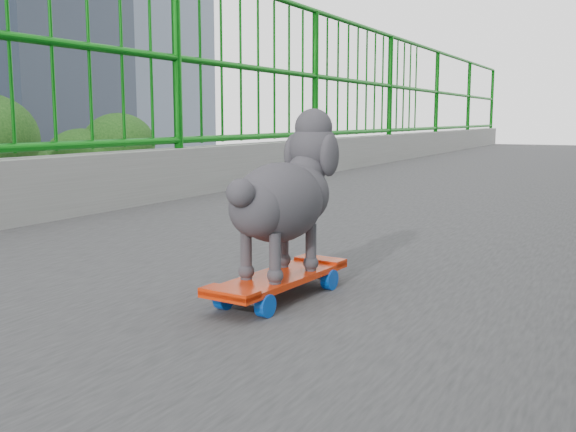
{
  "coord_description": "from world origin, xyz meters",
  "views": [
    {
      "loc": [
        1.14,
        -1.43,
        7.48
      ],
      "look_at": [
        0.31,
        0.18,
        7.22
      ],
      "focal_mm": 42.0,
      "sensor_mm": 36.0,
      "label": 1
    }
  ],
  "objects_px": {
    "skateboard": "(279,281)",
    "poodle": "(285,194)",
    "car_1": "(110,417)",
    "car_6": "(121,409)"
  },
  "relations": [
    {
      "from": "skateboard",
      "to": "car_6",
      "type": "relative_size",
      "value": 0.1
    },
    {
      "from": "poodle",
      "to": "car_6",
      "type": "bearing_deg",
      "value": 139.24
    },
    {
      "from": "skateboard",
      "to": "car_1",
      "type": "distance_m",
      "value": 14.9
    },
    {
      "from": "car_1",
      "to": "poodle",
      "type": "bearing_deg",
      "value": -45.02
    },
    {
      "from": "poodle",
      "to": "car_1",
      "type": "xyz_separation_m",
      "value": [
        -9.51,
        9.52,
        -6.58
      ]
    },
    {
      "from": "skateboard",
      "to": "poodle",
      "type": "relative_size",
      "value": 1.06
    },
    {
      "from": "poodle",
      "to": "car_1",
      "type": "distance_m",
      "value": 14.98
    },
    {
      "from": "skateboard",
      "to": "poodle",
      "type": "xyz_separation_m",
      "value": [
        0.0,
        0.03,
        0.23
      ]
    },
    {
      "from": "car_1",
      "to": "car_6",
      "type": "height_order",
      "value": "car_6"
    },
    {
      "from": "poodle",
      "to": "car_6",
      "type": "relative_size",
      "value": 0.09
    }
  ]
}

